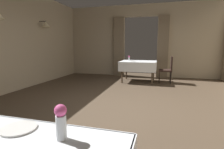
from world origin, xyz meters
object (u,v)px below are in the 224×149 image
object	(u,v)px
flower_vase_near	(61,121)
plate_mid_b	(133,61)
chair_mid_right	(168,68)
flower_vase_mid	(129,58)
plate_near_b	(19,128)
dining_table_mid	(138,64)

from	to	relation	value
flower_vase_near	plate_mid_b	bearing A→B (deg)	94.59
chair_mid_right	flower_vase_near	size ratio (longest dim) A/B	4.47
flower_vase_mid	plate_near_b	bearing A→B (deg)	-86.97
chair_mid_right	flower_vase_mid	xyz separation A→B (m)	(-1.42, 0.19, 0.33)
dining_table_mid	plate_near_b	size ratio (longest dim) A/B	5.64
dining_table_mid	plate_near_b	xyz separation A→B (m)	(-0.09, -5.47, 0.11)
plate_mid_b	flower_vase_near	bearing A→B (deg)	-85.41
flower_vase_near	flower_vase_mid	world-z (taller)	flower_vase_near
flower_vase_near	plate_near_b	world-z (taller)	flower_vase_near
chair_mid_right	flower_vase_mid	bearing A→B (deg)	172.19
chair_mid_right	dining_table_mid	bearing A→B (deg)	-175.82
chair_mid_right	flower_vase_near	bearing A→B (deg)	-97.94
chair_mid_right	flower_vase_mid	world-z (taller)	same
plate_near_b	flower_vase_mid	distance (m)	5.75
chair_mid_right	plate_mid_b	world-z (taller)	chair_mid_right
dining_table_mid	flower_vase_mid	xyz separation A→B (m)	(-0.39, 0.27, 0.20)
dining_table_mid	plate_near_b	world-z (taller)	plate_near_b
plate_near_b	flower_vase_mid	bearing A→B (deg)	93.03
dining_table_mid	plate_mid_b	size ratio (longest dim) A/B	6.36
flower_vase_near	dining_table_mid	bearing A→B (deg)	92.54
flower_vase_near	plate_mid_b	xyz separation A→B (m)	(-0.44, 5.43, -0.11)
plate_mid_b	plate_near_b	bearing A→B (deg)	-88.92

